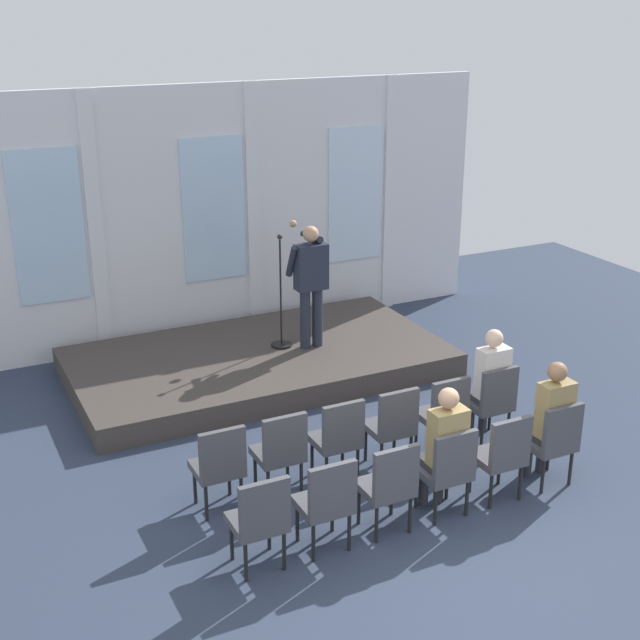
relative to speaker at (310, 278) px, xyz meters
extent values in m
plane|color=#2D384C|center=(-0.71, -4.39, -1.28)|extent=(15.99, 15.99, 0.00)
cube|color=silver|center=(-0.71, 1.76, 0.55)|extent=(8.57, 0.10, 3.65)
cube|color=silver|center=(-3.00, 1.70, 0.63)|extent=(0.92, 0.04, 2.05)
cube|color=silver|center=(-2.39, 1.71, 0.55)|extent=(0.20, 0.08, 3.65)
cube|color=silver|center=(-0.71, 1.70, 0.63)|extent=(0.92, 0.04, 2.05)
cube|color=silver|center=(-0.10, 1.71, 0.55)|extent=(0.20, 0.08, 3.65)
cube|color=silver|center=(1.58, 1.70, 0.63)|extent=(0.92, 0.04, 2.05)
cube|color=silver|center=(2.18, 1.71, 0.55)|extent=(0.20, 0.08, 3.65)
cube|color=#3F3833|center=(-0.71, 0.14, -1.12)|extent=(4.90, 2.64, 0.31)
cylinder|color=#232838|center=(-0.09, -0.02, -0.56)|extent=(0.14, 0.14, 0.81)
cylinder|color=#232838|center=(0.09, -0.02, -0.56)|extent=(0.14, 0.14, 0.81)
cube|color=#232838|center=(0.00, -0.02, 0.15)|extent=(0.42, 0.22, 0.61)
cube|color=maroon|center=(0.00, 0.10, 0.22)|extent=(0.06, 0.01, 0.37)
sphere|color=tan|center=(0.00, -0.01, 0.59)|extent=(0.21, 0.21, 0.21)
cylinder|color=#232838|center=(-0.24, 0.06, 0.24)|extent=(0.09, 0.28, 0.45)
cylinder|color=#232838|center=(0.15, 0.11, 0.48)|extent=(0.15, 0.36, 0.15)
cylinder|color=#232838|center=(0.10, 0.25, 0.52)|extent=(0.11, 0.34, 0.15)
sphere|color=tan|center=(-0.01, 0.51, 0.61)|extent=(0.10, 0.10, 0.10)
cylinder|color=black|center=(-0.35, 0.18, -0.95)|extent=(0.28, 0.28, 0.03)
cylinder|color=black|center=(-0.35, 0.18, -0.21)|extent=(0.02, 0.02, 1.45)
sphere|color=#262626|center=(-0.35, 0.18, 0.55)|extent=(0.07, 0.07, 0.07)
cylinder|color=black|center=(-2.14, -2.57, -1.08)|extent=(0.04, 0.04, 0.40)
cylinder|color=black|center=(-2.50, -2.57, -1.08)|extent=(0.04, 0.04, 0.40)
cylinder|color=black|center=(-2.14, -2.91, -1.08)|extent=(0.04, 0.04, 0.40)
cylinder|color=black|center=(-2.50, -2.91, -1.08)|extent=(0.04, 0.04, 0.40)
cube|color=#47474C|center=(-2.32, -2.74, -0.84)|extent=(0.46, 0.44, 0.08)
cube|color=#47474C|center=(-2.32, -2.93, -0.57)|extent=(0.46, 0.06, 0.46)
cylinder|color=black|center=(-1.49, -2.57, -1.08)|extent=(0.04, 0.04, 0.40)
cylinder|color=black|center=(-1.85, -2.57, -1.08)|extent=(0.04, 0.04, 0.40)
cylinder|color=black|center=(-1.49, -2.91, -1.08)|extent=(0.04, 0.04, 0.40)
cylinder|color=black|center=(-1.85, -2.91, -1.08)|extent=(0.04, 0.04, 0.40)
cube|color=#47474C|center=(-1.67, -2.74, -0.84)|extent=(0.46, 0.44, 0.08)
cube|color=#47474C|center=(-1.67, -2.93, -0.57)|extent=(0.46, 0.06, 0.46)
cylinder|color=black|center=(-0.85, -2.57, -1.08)|extent=(0.04, 0.04, 0.40)
cylinder|color=black|center=(-1.21, -2.57, -1.08)|extent=(0.04, 0.04, 0.40)
cylinder|color=black|center=(-0.85, -2.91, -1.08)|extent=(0.04, 0.04, 0.40)
cylinder|color=black|center=(-1.21, -2.91, -1.08)|extent=(0.04, 0.04, 0.40)
cube|color=#47474C|center=(-1.03, -2.74, -0.84)|extent=(0.46, 0.44, 0.08)
cube|color=#47474C|center=(-1.03, -2.93, -0.57)|extent=(0.46, 0.06, 0.46)
cylinder|color=black|center=(-0.21, -2.57, -1.08)|extent=(0.04, 0.04, 0.40)
cylinder|color=black|center=(-0.57, -2.57, -1.08)|extent=(0.04, 0.04, 0.40)
cylinder|color=black|center=(-0.21, -2.91, -1.08)|extent=(0.04, 0.04, 0.40)
cylinder|color=black|center=(-0.57, -2.91, -1.08)|extent=(0.04, 0.04, 0.40)
cube|color=#47474C|center=(-0.39, -2.74, -0.84)|extent=(0.46, 0.44, 0.08)
cube|color=#47474C|center=(-0.39, -2.93, -0.57)|extent=(0.46, 0.06, 0.46)
cylinder|color=black|center=(0.43, -2.57, -1.08)|extent=(0.04, 0.04, 0.40)
cylinder|color=black|center=(0.07, -2.57, -1.08)|extent=(0.04, 0.04, 0.40)
cylinder|color=black|center=(0.43, -2.91, -1.08)|extent=(0.04, 0.04, 0.40)
cylinder|color=black|center=(0.07, -2.91, -1.08)|extent=(0.04, 0.04, 0.40)
cube|color=#47474C|center=(0.25, -2.74, -0.84)|extent=(0.46, 0.44, 0.08)
cube|color=#47474C|center=(0.25, -2.93, -0.57)|extent=(0.46, 0.06, 0.46)
cylinder|color=black|center=(1.08, -2.57, -1.08)|extent=(0.04, 0.04, 0.40)
cylinder|color=black|center=(0.72, -2.57, -1.08)|extent=(0.04, 0.04, 0.40)
cylinder|color=black|center=(1.08, -2.91, -1.08)|extent=(0.04, 0.04, 0.40)
cylinder|color=black|center=(0.72, -2.91, -1.08)|extent=(0.04, 0.04, 0.40)
cube|color=#47474C|center=(0.90, -2.74, -0.84)|extent=(0.46, 0.44, 0.08)
cube|color=#47474C|center=(0.90, -2.93, -0.57)|extent=(0.46, 0.06, 0.46)
cylinder|color=#2D2D33|center=(0.81, -2.56, -1.06)|extent=(0.10, 0.10, 0.44)
cylinder|color=#2D2D33|center=(0.99, -2.56, -1.06)|extent=(0.10, 0.10, 0.44)
cube|color=#2D2D33|center=(0.90, -2.68, -0.78)|extent=(0.34, 0.36, 0.12)
cube|color=silver|center=(0.90, -2.79, -0.43)|extent=(0.36, 0.20, 0.58)
sphere|color=beige|center=(0.90, -2.77, -0.03)|extent=(0.20, 0.20, 0.20)
cylinder|color=black|center=(-2.14, -3.59, -1.08)|extent=(0.04, 0.04, 0.40)
cylinder|color=black|center=(-2.50, -3.59, -1.08)|extent=(0.04, 0.04, 0.40)
cylinder|color=black|center=(-2.14, -3.93, -1.08)|extent=(0.04, 0.04, 0.40)
cylinder|color=black|center=(-2.50, -3.93, -1.08)|extent=(0.04, 0.04, 0.40)
cube|color=#47474C|center=(-2.32, -3.76, -0.84)|extent=(0.46, 0.44, 0.08)
cube|color=#47474C|center=(-2.32, -3.95, -0.57)|extent=(0.46, 0.06, 0.46)
cylinder|color=black|center=(-1.49, -3.59, -1.08)|extent=(0.04, 0.04, 0.40)
cylinder|color=black|center=(-1.85, -3.59, -1.08)|extent=(0.04, 0.04, 0.40)
cylinder|color=black|center=(-1.49, -3.93, -1.08)|extent=(0.04, 0.04, 0.40)
cylinder|color=black|center=(-1.85, -3.93, -1.08)|extent=(0.04, 0.04, 0.40)
cube|color=#47474C|center=(-1.67, -3.76, -0.84)|extent=(0.46, 0.44, 0.08)
cube|color=#47474C|center=(-1.67, -3.95, -0.57)|extent=(0.46, 0.06, 0.46)
cylinder|color=black|center=(-0.85, -3.59, -1.08)|extent=(0.04, 0.04, 0.40)
cylinder|color=black|center=(-1.21, -3.59, -1.08)|extent=(0.04, 0.04, 0.40)
cylinder|color=black|center=(-0.85, -3.93, -1.08)|extent=(0.04, 0.04, 0.40)
cylinder|color=black|center=(-1.21, -3.93, -1.08)|extent=(0.04, 0.04, 0.40)
cube|color=#47474C|center=(-1.03, -3.76, -0.84)|extent=(0.46, 0.44, 0.08)
cube|color=#47474C|center=(-1.03, -3.95, -0.57)|extent=(0.46, 0.06, 0.46)
cylinder|color=black|center=(-0.21, -3.59, -1.08)|extent=(0.04, 0.04, 0.40)
cylinder|color=black|center=(-0.57, -3.59, -1.08)|extent=(0.04, 0.04, 0.40)
cylinder|color=black|center=(-0.21, -3.93, -1.08)|extent=(0.04, 0.04, 0.40)
cylinder|color=black|center=(-0.57, -3.93, -1.08)|extent=(0.04, 0.04, 0.40)
cube|color=#47474C|center=(-0.39, -3.76, -0.84)|extent=(0.46, 0.44, 0.08)
cube|color=#47474C|center=(-0.39, -3.95, -0.57)|extent=(0.46, 0.06, 0.46)
cylinder|color=#2D2D33|center=(-0.48, -3.58, -1.06)|extent=(0.10, 0.10, 0.44)
cylinder|color=#2D2D33|center=(-0.30, -3.58, -1.06)|extent=(0.10, 0.10, 0.44)
cube|color=#2D2D33|center=(-0.39, -3.70, -0.78)|extent=(0.34, 0.36, 0.12)
cube|color=#997F4C|center=(-0.39, -3.81, -0.43)|extent=(0.36, 0.20, 0.57)
sphere|color=tan|center=(-0.39, -3.79, -0.04)|extent=(0.20, 0.20, 0.20)
cylinder|color=black|center=(0.43, -3.59, -1.08)|extent=(0.04, 0.04, 0.40)
cylinder|color=black|center=(0.07, -3.59, -1.08)|extent=(0.04, 0.04, 0.40)
cylinder|color=black|center=(0.43, -3.93, -1.08)|extent=(0.04, 0.04, 0.40)
cylinder|color=black|center=(0.07, -3.93, -1.08)|extent=(0.04, 0.04, 0.40)
cube|color=#47474C|center=(0.25, -3.76, -0.84)|extent=(0.46, 0.44, 0.08)
cube|color=#47474C|center=(0.25, -3.95, -0.57)|extent=(0.46, 0.06, 0.46)
cylinder|color=black|center=(1.08, -3.59, -1.08)|extent=(0.04, 0.04, 0.40)
cylinder|color=black|center=(0.72, -3.59, -1.08)|extent=(0.04, 0.04, 0.40)
cylinder|color=black|center=(1.08, -3.93, -1.08)|extent=(0.04, 0.04, 0.40)
cylinder|color=black|center=(0.72, -3.93, -1.08)|extent=(0.04, 0.04, 0.40)
cube|color=#47474C|center=(0.90, -3.76, -0.84)|extent=(0.46, 0.44, 0.08)
cube|color=#47474C|center=(0.90, -3.95, -0.57)|extent=(0.46, 0.06, 0.46)
cylinder|color=#2D2D33|center=(0.81, -3.58, -1.06)|extent=(0.10, 0.10, 0.44)
cylinder|color=#2D2D33|center=(0.99, -3.58, -1.06)|extent=(0.10, 0.10, 0.44)
cube|color=#2D2D33|center=(0.90, -3.70, -0.78)|extent=(0.34, 0.36, 0.12)
cube|color=#997F4C|center=(0.90, -3.81, -0.42)|extent=(0.36, 0.20, 0.58)
sphere|color=#8C6647|center=(0.90, -3.79, -0.02)|extent=(0.20, 0.20, 0.20)
camera|label=1|loc=(-4.67, -9.81, 3.45)|focal=48.71mm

